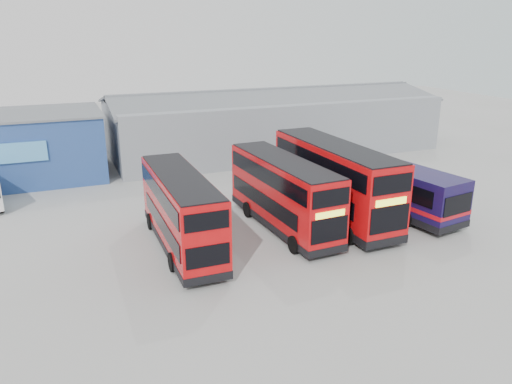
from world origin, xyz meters
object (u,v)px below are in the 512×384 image
(office_block, at_px, (20,146))
(single_decker_blue, at_px, (383,185))
(double_decker_right, at_px, (334,182))
(maintenance_shed, at_px, (271,122))
(double_decker_left, at_px, (181,212))
(double_decker_centre, at_px, (283,194))

(office_block, height_order, single_decker_blue, office_block)
(office_block, bearing_deg, double_decker_right, -42.67)
(maintenance_shed, distance_m, double_decker_right, 18.98)
(maintenance_shed, height_order, double_decker_left, maintenance_shed)
(maintenance_shed, bearing_deg, office_block, -174.79)
(double_decker_left, xyz_separation_m, double_decker_right, (9.66, 0.88, 0.29))
(office_block, relative_size, single_decker_blue, 1.06)
(office_block, bearing_deg, double_decker_centre, -49.35)
(office_block, xyz_separation_m, single_decker_blue, (21.93, -16.05, -1.04))
(single_decker_blue, bearing_deg, double_decker_centre, -3.24)
(office_block, relative_size, double_decker_right, 1.11)
(double_decker_centre, relative_size, double_decker_right, 0.90)
(maintenance_shed, relative_size, double_decker_left, 3.15)
(office_block, distance_m, maintenance_shed, 22.09)
(double_decker_left, height_order, double_decker_centre, double_decker_centre)
(maintenance_shed, bearing_deg, double_decker_left, -125.28)
(office_block, xyz_separation_m, maintenance_shed, (22.00, 2.01, 0.02))
(double_decker_centre, xyz_separation_m, single_decker_blue, (7.50, 0.75, -0.53))
(office_block, distance_m, double_decker_left, 19.28)
(maintenance_shed, height_order, double_decker_centre, maintenance_shed)
(double_decker_left, bearing_deg, double_decker_centre, -174.04)
(double_decker_left, bearing_deg, office_block, -64.27)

